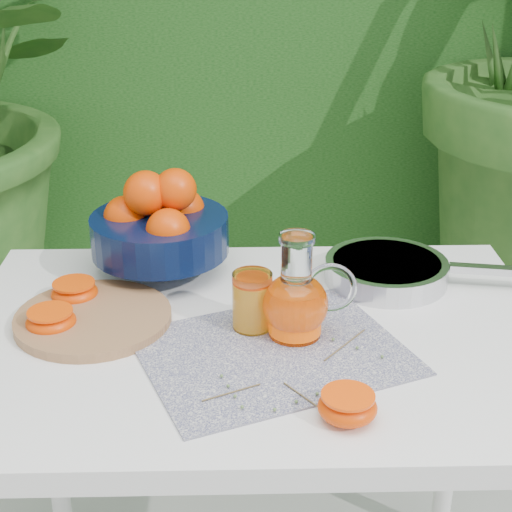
{
  "coord_description": "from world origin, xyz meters",
  "views": [
    {
      "loc": [
        0.04,
        -1.22,
        1.41
      ],
      "look_at": [
        0.07,
        -0.06,
        0.88
      ],
      "focal_mm": 55.0,
      "sensor_mm": 36.0,
      "label": 1
    }
  ],
  "objects_px": {
    "white_table": "(256,373)",
    "cutting_board": "(93,318)",
    "juice_pitcher": "(297,301)",
    "saute_pan": "(388,270)",
    "fruit_bowl": "(159,225)"
  },
  "relations": [
    {
      "from": "cutting_board",
      "to": "juice_pitcher",
      "type": "height_order",
      "value": "juice_pitcher"
    },
    {
      "from": "cutting_board",
      "to": "juice_pitcher",
      "type": "distance_m",
      "value": 0.35
    },
    {
      "from": "white_table",
      "to": "saute_pan",
      "type": "relative_size",
      "value": 2.38
    },
    {
      "from": "saute_pan",
      "to": "juice_pitcher",
      "type": "bearing_deg",
      "value": -132.97
    },
    {
      "from": "cutting_board",
      "to": "fruit_bowl",
      "type": "height_order",
      "value": "fruit_bowl"
    },
    {
      "from": "white_table",
      "to": "fruit_bowl",
      "type": "xyz_separation_m",
      "value": [
        -0.18,
        0.24,
        0.18
      ]
    },
    {
      "from": "cutting_board",
      "to": "juice_pitcher",
      "type": "xyz_separation_m",
      "value": [
        0.34,
        -0.05,
        0.06
      ]
    },
    {
      "from": "white_table",
      "to": "juice_pitcher",
      "type": "xyz_separation_m",
      "value": [
        0.07,
        -0.02,
        0.15
      ]
    },
    {
      "from": "white_table",
      "to": "fruit_bowl",
      "type": "bearing_deg",
      "value": 126.45
    },
    {
      "from": "juice_pitcher",
      "to": "saute_pan",
      "type": "bearing_deg",
      "value": 47.03
    },
    {
      "from": "white_table",
      "to": "cutting_board",
      "type": "height_order",
      "value": "cutting_board"
    },
    {
      "from": "white_table",
      "to": "cutting_board",
      "type": "xyz_separation_m",
      "value": [
        -0.28,
        0.04,
        0.09
      ]
    },
    {
      "from": "white_table",
      "to": "cutting_board",
      "type": "distance_m",
      "value": 0.29
    },
    {
      "from": "white_table",
      "to": "saute_pan",
      "type": "distance_m",
      "value": 0.33
    },
    {
      "from": "cutting_board",
      "to": "saute_pan",
      "type": "height_order",
      "value": "saute_pan"
    }
  ]
}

